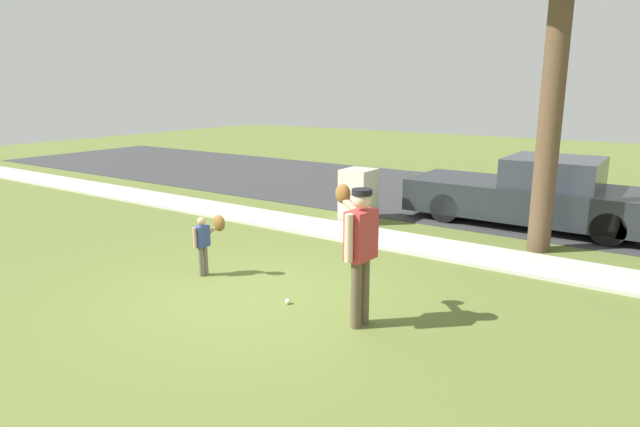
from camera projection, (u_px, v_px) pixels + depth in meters
ground_plane at (370, 239)px, 10.71m from camera, size 48.00×48.00×0.00m
sidewalk_strip at (372, 237)px, 10.78m from camera, size 36.00×1.20×0.06m
road_surface at (462, 197)px, 14.80m from camera, size 36.00×6.80×0.02m
person_adult at (359, 241)px, 6.66m from camera, size 0.69×0.68×1.75m
person_child at (207, 236)px, 8.52m from camera, size 0.45×0.37×1.00m
baseball at (288, 302)px, 7.52m from camera, size 0.07×0.07×0.07m
utility_cabinet at (359, 195)px, 12.04m from camera, size 0.65×0.71×1.17m
parked_pickup_dark at (536, 195)px, 11.63m from camera, size 5.20×1.95×1.48m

